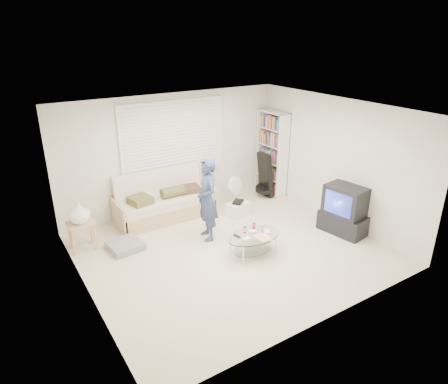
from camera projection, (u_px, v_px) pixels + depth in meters
ground at (231, 250)px, 7.19m from camera, size 5.00×5.00×0.00m
room_shell at (216, 156)px, 6.95m from camera, size 5.02×4.52×2.51m
window_blinds at (173, 139)px, 8.32m from camera, size 2.32×0.08×1.62m
futon_sofa at (164, 203)px, 8.32m from camera, size 2.05×0.83×1.00m
grey_floor_pillow at (125, 246)px, 7.20m from camera, size 0.62×0.62×0.13m
side_table at (79, 215)px, 6.97m from camera, size 0.46×0.37×0.92m
bookshelf at (272, 153)px, 9.37m from camera, size 0.31×0.83×1.96m
guitar_case at (265, 178)px, 9.28m from camera, size 0.38×0.39×1.06m
floor_fan at (235, 188)px, 8.86m from camera, size 0.43×0.28×0.70m
storage_bin at (238, 209)px, 8.48m from camera, size 0.53×0.43×0.33m
tv_unit at (344, 210)px, 7.64m from camera, size 0.60×0.94×0.96m
coffee_table at (254, 239)px, 6.94m from camera, size 1.02×0.65×0.50m
standing_person at (207, 199)px, 7.31m from camera, size 0.49×0.64×1.59m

